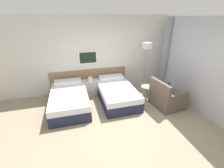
{
  "coord_description": "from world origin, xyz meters",
  "views": [
    {
      "loc": [
        -1.14,
        -3.05,
        2.65
      ],
      "look_at": [
        0.04,
        1.16,
        0.65
      ],
      "focal_mm": 24.0,
      "sensor_mm": 36.0,
      "label": 1
    }
  ],
  "objects_px": {
    "floor_lamp": "(147,50)",
    "side_table": "(147,90)",
    "bed_near_window": "(116,93)",
    "nightstand": "(91,87)",
    "bed_near_door": "(69,99)",
    "armchair": "(167,98)"
  },
  "relations": [
    {
      "from": "floor_lamp",
      "to": "side_table",
      "type": "distance_m",
      "value": 1.47
    },
    {
      "from": "bed_near_window",
      "to": "floor_lamp",
      "type": "distance_m",
      "value": 1.91
    },
    {
      "from": "nightstand",
      "to": "floor_lamp",
      "type": "bearing_deg",
      "value": -2.64
    },
    {
      "from": "bed_near_door",
      "to": "side_table",
      "type": "xyz_separation_m",
      "value": [
        2.56,
        -0.23,
        0.08
      ]
    },
    {
      "from": "bed_near_window",
      "to": "side_table",
      "type": "height_order",
      "value": "bed_near_window"
    },
    {
      "from": "floor_lamp",
      "to": "armchair",
      "type": "relative_size",
      "value": 1.86
    },
    {
      "from": "nightstand",
      "to": "armchair",
      "type": "bearing_deg",
      "value": -33.77
    },
    {
      "from": "side_table",
      "to": "nightstand",
      "type": "bearing_deg",
      "value": 153.1
    },
    {
      "from": "side_table",
      "to": "armchair",
      "type": "relative_size",
      "value": 0.5
    },
    {
      "from": "bed_near_window",
      "to": "armchair",
      "type": "xyz_separation_m",
      "value": [
        1.43,
        -0.79,
        0.02
      ]
    },
    {
      "from": "bed_near_door",
      "to": "floor_lamp",
      "type": "distance_m",
      "value": 3.17
    },
    {
      "from": "bed_near_door",
      "to": "nightstand",
      "type": "distance_m",
      "value": 1.03
    },
    {
      "from": "floor_lamp",
      "to": "bed_near_window",
      "type": "bearing_deg",
      "value": -155.84
    },
    {
      "from": "bed_near_window",
      "to": "nightstand",
      "type": "relative_size",
      "value": 2.89
    },
    {
      "from": "side_table",
      "to": "armchair",
      "type": "distance_m",
      "value": 0.7
    },
    {
      "from": "bed_near_window",
      "to": "armchair",
      "type": "height_order",
      "value": "armchair"
    },
    {
      "from": "bed_near_door",
      "to": "floor_lamp",
      "type": "bearing_deg",
      "value": 11.61
    },
    {
      "from": "bed_near_door",
      "to": "armchair",
      "type": "bearing_deg",
      "value": -14.92
    },
    {
      "from": "bed_near_door",
      "to": "nightstand",
      "type": "height_order",
      "value": "nightstand"
    },
    {
      "from": "bed_near_door",
      "to": "floor_lamp",
      "type": "xyz_separation_m",
      "value": [
        2.84,
        0.58,
        1.27
      ]
    },
    {
      "from": "bed_near_window",
      "to": "floor_lamp",
      "type": "bearing_deg",
      "value": 24.16
    },
    {
      "from": "nightstand",
      "to": "floor_lamp",
      "type": "height_order",
      "value": "floor_lamp"
    }
  ]
}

